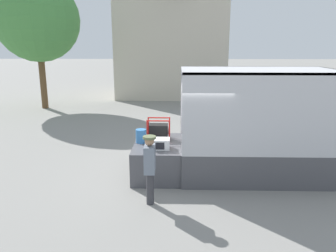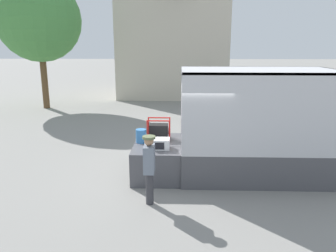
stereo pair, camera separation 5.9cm
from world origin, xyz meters
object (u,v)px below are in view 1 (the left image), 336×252
at_px(box_truck, 316,141).
at_px(worker_person, 150,163).
at_px(street_tree, 37,20).
at_px(portable_generator, 159,131).
at_px(microwave, 161,144).
at_px(orange_bucket, 141,136).

height_order(box_truck, worker_person, box_truck).
relative_size(worker_person, street_tree, 0.23).
bearing_deg(portable_generator, worker_person, -92.27).
relative_size(microwave, orange_bucket, 1.23).
bearing_deg(box_truck, portable_generator, 174.63).
height_order(orange_bucket, worker_person, worker_person).
xyz_separation_m(box_truck, microwave, (-4.34, -0.53, 0.05)).
relative_size(portable_generator, orange_bucket, 1.75).
relative_size(box_truck, microwave, 13.49).
distance_m(microwave, portable_generator, 0.96).
height_order(worker_person, street_tree, street_tree).
distance_m(box_truck, street_tree, 15.81).
relative_size(box_truck, street_tree, 0.89).
distance_m(box_truck, portable_generator, 4.45).
bearing_deg(orange_bucket, microwave, -43.61).
height_order(box_truck, street_tree, street_tree).
xyz_separation_m(box_truck, portable_generator, (-4.43, 0.42, 0.15)).
height_order(microwave, worker_person, worker_person).
relative_size(box_truck, portable_generator, 9.52).
distance_m(box_truck, orange_bucket, 4.93).
height_order(box_truck, microwave, box_truck).
distance_m(microwave, street_tree, 13.33).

